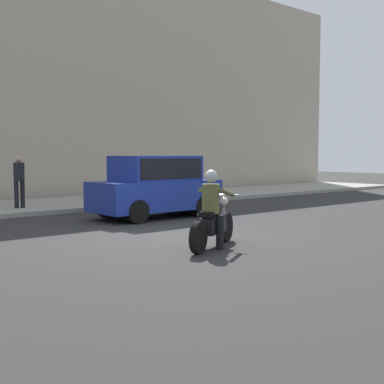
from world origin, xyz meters
name	(u,v)px	position (x,y,z in m)	size (l,w,h in m)	color
ground_plane	(178,237)	(0.00, 0.00, 0.00)	(80.00, 80.00, 0.00)	#2B2B2B
sidewalk_slab	(32,206)	(0.00, 8.00, 0.07)	(40.00, 4.40, 0.14)	#99968E
motorcycle_with_rider_olive	(213,216)	(-0.27, -1.42, 0.63)	(1.91, 1.07, 1.54)	black
parked_hatchback_cobalt_blue	(156,186)	(1.74, 3.21, 0.93)	(3.75, 1.76, 1.80)	navy
pedestrian_bystander	(19,178)	(-0.76, 7.11, 1.11)	(0.34, 0.34, 1.66)	black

